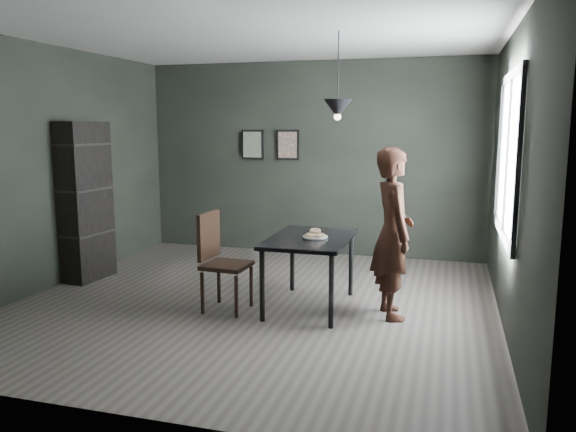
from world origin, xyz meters
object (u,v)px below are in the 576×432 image
(white_plate, at_px, (315,237))
(shelf_unit, at_px, (84,202))
(pendant_lamp, at_px, (338,108))
(woman, at_px, (393,233))
(cafe_table, at_px, (310,244))
(wood_chair, at_px, (219,255))

(white_plate, bearing_deg, shelf_unit, 173.07)
(shelf_unit, relative_size, pendant_lamp, 2.23)
(woman, distance_m, shelf_unit, 3.78)
(pendant_lamp, bearing_deg, cafe_table, -158.20)
(cafe_table, xyz_separation_m, pendant_lamp, (0.25, 0.10, 1.38))
(pendant_lamp, bearing_deg, white_plate, -143.81)
(woman, relative_size, shelf_unit, 0.87)
(cafe_table, distance_m, woman, 0.86)
(cafe_table, relative_size, shelf_unit, 0.62)
(wood_chair, bearing_deg, cafe_table, 22.32)
(cafe_table, bearing_deg, shelf_unit, 173.62)
(shelf_unit, bearing_deg, woman, 0.17)
(white_plate, relative_size, woman, 0.14)
(white_plate, bearing_deg, wood_chair, -163.81)
(white_plate, distance_m, wood_chair, 1.01)
(woman, xyz_separation_m, pendant_lamp, (-0.59, 0.13, 1.21))
(cafe_table, xyz_separation_m, white_plate, (0.06, -0.04, 0.08))
(woman, bearing_deg, shelf_unit, 64.01)
(shelf_unit, bearing_deg, cafe_table, -0.81)
(cafe_table, height_order, wood_chair, wood_chair)
(white_plate, height_order, shelf_unit, shelf_unit)
(white_plate, height_order, pendant_lamp, pendant_lamp)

